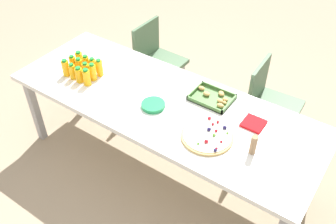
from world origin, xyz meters
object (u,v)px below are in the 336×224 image
(juice_bottle_8, at_px, (79,59))
(juice_bottle_11, at_px, (99,68))
(juice_bottle_4, at_px, (73,64))
(napkin_stack, at_px, (254,123))
(juice_bottle_9, at_px, (86,63))
(juice_bottle_3, at_px, (87,77))
(juice_bottle_5, at_px, (79,66))
(chair_far_right, at_px, (269,100))
(juice_bottle_1, at_px, (72,72))
(chair_far_left, at_px, (156,57))
(juice_bottle_0, at_px, (66,68))
(juice_bottle_10, at_px, (93,65))
(snack_tray, at_px, (213,98))
(party_table, at_px, (163,107))
(fruit_pizza, at_px, (208,136))
(juice_bottle_2, at_px, (79,75))
(cardboard_tube, at_px, (253,145))
(plate_stack, at_px, (153,105))
(juice_bottle_7, at_px, (93,72))
(juice_bottle_6, at_px, (86,70))

(juice_bottle_8, height_order, juice_bottle_11, juice_bottle_11)
(juice_bottle_4, xyz_separation_m, napkin_stack, (1.51, 0.24, -0.06))
(juice_bottle_9, distance_m, juice_bottle_11, 0.15)
(juice_bottle_3, bearing_deg, juice_bottle_9, 135.34)
(juice_bottle_3, bearing_deg, juice_bottle_5, 153.21)
(chair_far_right, relative_size, juice_bottle_1, 5.95)
(chair_far_right, bearing_deg, juice_bottle_11, -60.06)
(chair_far_left, height_order, juice_bottle_5, juice_bottle_5)
(juice_bottle_0, bearing_deg, chair_far_left, 76.31)
(juice_bottle_1, distance_m, juice_bottle_10, 0.17)
(juice_bottle_0, xyz_separation_m, juice_bottle_8, (0.00, 0.15, -0.00))
(chair_far_right, xyz_separation_m, juice_bottle_8, (-1.42, -0.77, 0.30))
(snack_tray, bearing_deg, juice_bottle_5, -163.29)
(party_table, distance_m, chair_far_left, 0.99)
(juice_bottle_8, relative_size, juice_bottle_9, 1.06)
(juice_bottle_3, relative_size, fruit_pizza, 0.41)
(juice_bottle_11, bearing_deg, juice_bottle_10, 177.14)
(juice_bottle_4, bearing_deg, napkin_stack, 9.00)
(chair_far_left, distance_m, juice_bottle_9, 0.84)
(snack_tray, bearing_deg, juice_bottle_3, -156.18)
(chair_far_left, relative_size, juice_bottle_4, 5.73)
(chair_far_left, relative_size, juice_bottle_3, 5.71)
(chair_far_left, distance_m, juice_bottle_10, 0.82)
(chair_far_left, distance_m, juice_bottle_2, 0.97)
(juice_bottle_5, bearing_deg, cardboard_tube, -0.58)
(plate_stack, bearing_deg, juice_bottle_11, 172.52)
(juice_bottle_10, height_order, fruit_pizza, juice_bottle_10)
(juice_bottle_5, distance_m, juice_bottle_11, 0.17)
(juice_bottle_8, xyz_separation_m, fruit_pizza, (1.31, -0.13, -0.06))
(party_table, bearing_deg, juice_bottle_5, -173.78)
(party_table, distance_m, cardboard_tube, 0.80)
(juice_bottle_7, bearing_deg, fruit_pizza, -2.81)
(plate_stack, bearing_deg, juice_bottle_1, -174.03)
(juice_bottle_4, xyz_separation_m, juice_bottle_8, (0.00, 0.08, 0.00))
(fruit_pizza, bearing_deg, party_table, 163.27)
(juice_bottle_2, distance_m, fruit_pizza, 1.16)
(juice_bottle_1, height_order, juice_bottle_7, juice_bottle_7)
(juice_bottle_0, xyz_separation_m, juice_bottle_2, (0.15, -0.00, -0.01))
(juice_bottle_8, distance_m, juice_bottle_9, 0.08)
(chair_far_right, relative_size, juice_bottle_2, 6.14)
(juice_bottle_7, height_order, plate_stack, juice_bottle_7)
(juice_bottle_10, height_order, juice_bottle_11, juice_bottle_11)
(juice_bottle_3, height_order, juice_bottle_11, juice_bottle_11)
(fruit_pizza, xyz_separation_m, snack_tray, (-0.17, 0.38, 0.00))
(juice_bottle_8, relative_size, napkin_stack, 0.97)
(juice_bottle_2, distance_m, juice_bottle_3, 0.08)
(juice_bottle_4, xyz_separation_m, juice_bottle_5, (0.07, 0.01, -0.00))
(juice_bottle_6, relative_size, juice_bottle_8, 0.93)
(juice_bottle_7, distance_m, juice_bottle_11, 0.07)
(juice_bottle_2, distance_m, juice_bottle_5, 0.12)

